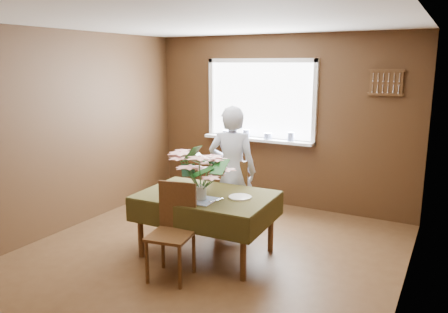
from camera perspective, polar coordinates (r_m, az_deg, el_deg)
The scene contains 14 objects.
floor at distance 4.86m, azimuth -3.18°, elevation -13.41°, with size 4.50×4.50×0.00m, color #482E18.
ceiling at distance 4.41m, azimuth -3.58°, elevation 17.37°, with size 4.50×4.50×0.00m, color white.
wall_back at distance 6.47m, azimuth 7.23°, elevation 4.52°, with size 4.00×4.00×0.00m, color brown.
wall_left at distance 5.77m, azimuth -20.53°, elevation 2.93°, with size 4.50×4.50×0.00m, color brown.
wall_right at distance 3.83m, azimuth 22.97°, elevation -1.59°, with size 4.50×4.50×0.00m, color brown.
window_assembly at distance 6.52m, azimuth 4.68°, elevation 5.62°, with size 1.72×0.20×1.22m.
spoon_rack at distance 6.01m, azimuth 20.41°, elevation 9.04°, with size 0.44×0.05×0.33m.
dining_table at distance 4.80m, azimuth -2.32°, elevation -5.86°, with size 1.47×1.03×0.70m.
chair_far at distance 5.44m, azimuth 1.05°, elevation -4.76°, with size 0.52×0.52×0.94m.
chair_near at distance 4.40m, azimuth -6.59°, elevation -9.03°, with size 0.47×0.47×0.94m.
seated_woman at distance 5.31m, azimuth 1.08°, elevation -1.95°, with size 0.59×0.39×1.61m, color white.
flower_bouquet at distance 4.49m, azimuth -3.09°, elevation -1.59°, with size 0.60×0.60×0.51m.
side_plate at distance 4.64m, azimuth 2.11°, elevation -5.33°, with size 0.24×0.24×0.01m, color white.
table_knife at distance 4.53m, azimuth -1.02°, elevation -5.72°, with size 0.02×0.19×0.00m, color silver.
Camera 1 is at (2.32, -3.72, 2.09)m, focal length 35.00 mm.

